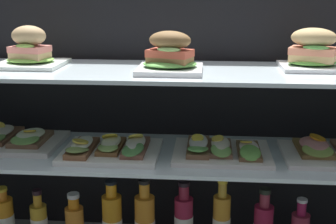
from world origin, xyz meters
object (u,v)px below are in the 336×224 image
at_px(plated_roll_sandwich_near_left_corner, 170,57).
at_px(juice_bottle_near_post, 184,221).
at_px(open_sandwich_tray_far_left, 110,148).
at_px(juice_bottle_front_left_end, 39,223).
at_px(juice_bottle_back_left, 221,223).
at_px(open_sandwich_tray_left_of_center, 221,150).
at_px(plated_roll_sandwich_mid_left, 30,52).
at_px(plated_roll_sandwich_center, 313,52).
at_px(juice_bottle_back_right, 112,222).
at_px(juice_bottle_tucked_behind, 145,222).
at_px(juice_bottle_front_second, 4,220).
at_px(open_sandwich_tray_far_right, 14,139).
at_px(open_sandwich_tray_mid_left, 333,151).

bearing_deg(plated_roll_sandwich_near_left_corner, juice_bottle_near_post, 68.97).
bearing_deg(plated_roll_sandwich_near_left_corner, open_sandwich_tray_far_left, 178.63).
distance_m(juice_bottle_front_left_end, juice_bottle_back_left, 0.62).
bearing_deg(juice_bottle_back_left, open_sandwich_tray_left_of_center, -100.10).
height_order(plated_roll_sandwich_mid_left, plated_roll_sandwich_center, plated_roll_sandwich_mid_left).
height_order(juice_bottle_back_right, juice_bottle_near_post, juice_bottle_back_right).
bearing_deg(juice_bottle_back_right, plated_roll_sandwich_near_left_corner, -20.57).
distance_m(juice_bottle_back_right, juice_bottle_back_left, 0.37).
xyz_separation_m(juice_bottle_back_right, juice_bottle_tucked_behind, (0.11, -0.00, 0.00)).
height_order(plated_roll_sandwich_mid_left, juice_bottle_front_second, plated_roll_sandwich_mid_left).
xyz_separation_m(juice_bottle_front_left_end, juice_bottle_tucked_behind, (0.37, -0.00, 0.02)).
relative_size(open_sandwich_tray_left_of_center, juice_bottle_front_left_end, 1.45).
bearing_deg(open_sandwich_tray_far_right, open_sandwich_tray_mid_left, -1.36).
height_order(open_sandwich_tray_mid_left, juice_bottle_front_left_end, open_sandwich_tray_mid_left).
distance_m(open_sandwich_tray_left_of_center, open_sandwich_tray_mid_left, 0.34).
height_order(plated_roll_sandwich_mid_left, open_sandwich_tray_far_left, plated_roll_sandwich_mid_left).
xyz_separation_m(plated_roll_sandwich_mid_left, juice_bottle_front_left_end, (-0.01, 0.01, -0.59)).
xyz_separation_m(juice_bottle_front_left_end, juice_bottle_back_left, (0.62, 0.02, 0.02)).
bearing_deg(plated_roll_sandwich_mid_left, open_sandwich_tray_far_left, -14.16).
bearing_deg(juice_bottle_front_second, juice_bottle_tucked_behind, -0.33).
bearing_deg(plated_roll_sandwich_center, open_sandwich_tray_far_right, -178.63).
bearing_deg(plated_roll_sandwich_near_left_corner, juice_bottle_back_left, 28.84).
bearing_deg(open_sandwich_tray_left_of_center, juice_bottle_front_second, 176.21).
xyz_separation_m(open_sandwich_tray_far_left, juice_bottle_back_right, (-0.02, 0.07, -0.29)).
bearing_deg(juice_bottle_back_right, open_sandwich_tray_mid_left, -2.46).
height_order(open_sandwich_tray_far_left, juice_bottle_back_right, open_sandwich_tray_far_left).
bearing_deg(juice_bottle_back_right, juice_bottle_near_post, 6.21).
bearing_deg(plated_roll_sandwich_mid_left, juice_bottle_back_left, 2.08).
height_order(juice_bottle_front_second, juice_bottle_back_left, juice_bottle_back_left).
bearing_deg(juice_bottle_back_right, juice_bottle_tucked_behind, -0.35).
distance_m(juice_bottle_front_left_end, juice_bottle_tucked_behind, 0.37).
height_order(juice_bottle_front_second, juice_bottle_tucked_behind, juice_bottle_tucked_behind).
relative_size(juice_bottle_front_left_end, juice_bottle_near_post, 0.85).
relative_size(plated_roll_sandwich_mid_left, plated_roll_sandwich_near_left_corner, 1.08).
height_order(juice_bottle_front_left_end, juice_bottle_back_right, juice_bottle_back_right).
distance_m(plated_roll_sandwich_mid_left, juice_bottle_back_left, 0.83).
distance_m(plated_roll_sandwich_center, open_sandwich_tray_left_of_center, 0.40).
height_order(open_sandwich_tray_left_of_center, open_sandwich_tray_mid_left, open_sandwich_tray_left_of_center).
bearing_deg(juice_bottle_back_right, plated_roll_sandwich_center, 1.53).
bearing_deg(plated_roll_sandwich_mid_left, juice_bottle_back_right, 1.45).
bearing_deg(juice_bottle_near_post, juice_bottle_front_second, -177.79).
height_order(open_sandwich_tray_left_of_center, juice_bottle_front_left_end, open_sandwich_tray_left_of_center).
relative_size(plated_roll_sandwich_center, juice_bottle_near_post, 0.77).
relative_size(juice_bottle_front_second, juice_bottle_back_left, 0.79).
height_order(open_sandwich_tray_far_right, open_sandwich_tray_far_left, open_sandwich_tray_far_left).
relative_size(plated_roll_sandwich_near_left_corner, juice_bottle_back_right, 0.76).
bearing_deg(juice_bottle_front_second, plated_roll_sandwich_mid_left, -3.35).
relative_size(plated_roll_sandwich_center, juice_bottle_front_left_end, 0.91).
height_order(juice_bottle_back_right, juice_bottle_back_left, juice_bottle_back_left).
relative_size(open_sandwich_tray_left_of_center, juice_bottle_back_right, 1.20).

